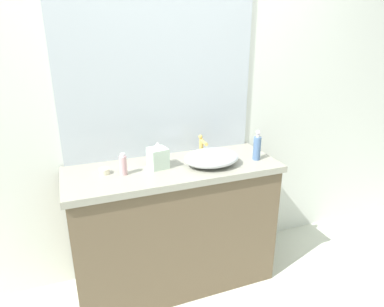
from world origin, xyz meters
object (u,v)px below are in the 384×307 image
(sink_basin, at_px, (211,158))
(soap_dispenser, at_px, (257,147))
(tissue_box, at_px, (158,157))
(candle_jar, at_px, (104,171))
(lotion_bottle, at_px, (123,165))

(sink_basin, bearing_deg, soap_dispenser, -2.77)
(soap_dispenser, distance_m, tissue_box, 0.66)
(soap_dispenser, xyz_separation_m, candle_jar, (-0.98, 0.12, -0.07))
(soap_dispenser, bearing_deg, candle_jar, 173.30)
(candle_jar, bearing_deg, lotion_bottle, -25.22)
(sink_basin, relative_size, soap_dispenser, 1.77)
(tissue_box, bearing_deg, lotion_bottle, -172.23)
(soap_dispenser, bearing_deg, tissue_box, 171.74)
(tissue_box, distance_m, candle_jar, 0.34)
(lotion_bottle, relative_size, candle_jar, 2.08)
(lotion_bottle, bearing_deg, sink_basin, -5.05)
(sink_basin, distance_m, soap_dispenser, 0.32)
(tissue_box, bearing_deg, soap_dispenser, -8.26)
(soap_dispenser, height_order, lotion_bottle, soap_dispenser)
(tissue_box, xyz_separation_m, candle_jar, (-0.33, 0.02, -0.05))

